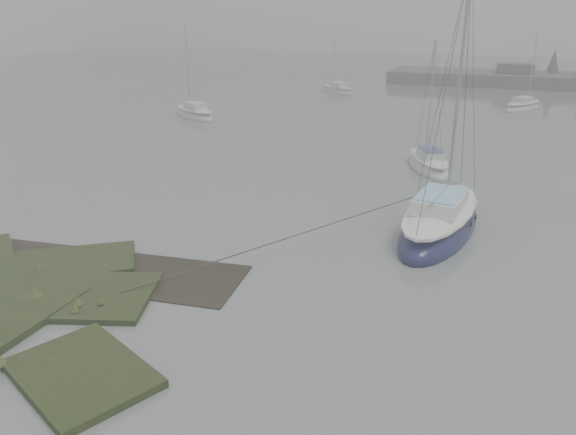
{
  "coord_description": "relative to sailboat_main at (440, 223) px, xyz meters",
  "views": [
    {
      "loc": [
        8.93,
        -9.16,
        8.11
      ],
      "look_at": [
        2.92,
        6.81,
        1.8
      ],
      "focal_mm": 35.0,
      "sensor_mm": 36.0,
      "label": 1
    }
  ],
  "objects": [
    {
      "name": "sailboat_far_b",
      "position": [
        3.52,
        32.02,
        -0.11
      ],
      "size": [
        3.9,
        5.3,
        7.21
      ],
      "rotation": [
        0.0,
        0.0,
        -0.49
      ],
      "color": "silver",
      "rests_on": "ground"
    },
    {
      "name": "sailboat_main",
      "position": [
        0.0,
        0.0,
        0.0
      ],
      "size": [
        3.4,
        7.82,
        10.68
      ],
      "rotation": [
        0.0,
        0.0,
        -0.12
      ],
      "color": "#13173B",
      "rests_on": "ground"
    },
    {
      "name": "sailboat_far_c",
      "position": [
        -14.54,
        36.51,
        -0.11
      ],
      "size": [
        5.13,
        4.46,
        7.27
      ],
      "rotation": [
        0.0,
        0.0,
        0.92
      ],
      "color": "silver",
      "rests_on": "ground"
    },
    {
      "name": "sailboat_far_a",
      "position": [
        -21.35,
        18.57,
        -0.09
      ],
      "size": [
        5.64,
        4.59,
        7.84
      ],
      "rotation": [
        0.0,
        0.0,
        0.98
      ],
      "color": "#A6AAB0",
      "rests_on": "ground"
    },
    {
      "name": "sailboat_white",
      "position": [
        -1.63,
        9.29,
        -0.11
      ],
      "size": [
        3.56,
        5.38,
        7.24
      ],
      "rotation": [
        0.0,
        0.0,
        0.4
      ],
      "color": "silver",
      "rests_on": "ground"
    },
    {
      "name": "ground",
      "position": [
        -7.28,
        18.02,
        -0.33
      ],
      "size": [
        160.0,
        160.0,
        0.0
      ],
      "primitive_type": "plane",
      "color": "slate",
      "rests_on": "ground"
    }
  ]
}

